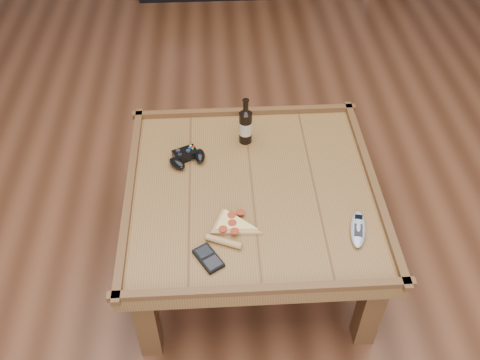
{
  "coord_description": "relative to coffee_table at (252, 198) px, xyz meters",
  "views": [
    {
      "loc": [
        -0.13,
        -1.48,
        1.97
      ],
      "look_at": [
        -0.05,
        -0.02,
        0.52
      ],
      "focal_mm": 40.0,
      "sensor_mm": 36.0,
      "label": 1
    }
  ],
  "objects": [
    {
      "name": "smartphone",
      "position": [
        -0.18,
        -0.34,
        0.07
      ],
      "size": [
        0.12,
        0.14,
        0.02
      ],
      "rotation": [
        0.0,
        0.0,
        0.55
      ],
      "color": "black",
      "rests_on": "coffee_table"
    },
    {
      "name": "beer_bottle",
      "position": [
        -0.01,
        0.29,
        0.15
      ],
      "size": [
        0.06,
        0.06,
        0.22
      ],
      "color": "black",
      "rests_on": "coffee_table"
    },
    {
      "name": "coffee_table",
      "position": [
        0.0,
        0.0,
        0.0
      ],
      "size": [
        1.03,
        1.03,
        0.48
      ],
      "color": "brown",
      "rests_on": "ground"
    },
    {
      "name": "remote_control",
      "position": [
        0.37,
        -0.24,
        0.07
      ],
      "size": [
        0.09,
        0.19,
        0.03
      ],
      "rotation": [
        0.0,
        0.0,
        -0.23
      ],
      "color": "#979BA4",
      "rests_on": "coffee_table"
    },
    {
      "name": "pizza_slice",
      "position": [
        -0.09,
        -0.2,
        0.07
      ],
      "size": [
        0.23,
        0.28,
        0.02
      ],
      "rotation": [
        0.0,
        0.0,
        -0.39
      ],
      "color": "tan",
      "rests_on": "coffee_table"
    },
    {
      "name": "game_controller",
      "position": [
        -0.26,
        0.17,
        0.08
      ],
      "size": [
        0.16,
        0.15,
        0.05
      ],
      "rotation": [
        0.0,
        0.0,
        0.42
      ],
      "color": "black",
      "rests_on": "coffee_table"
    },
    {
      "name": "ground",
      "position": [
        0.0,
        0.0,
        -0.39
      ],
      "size": [
        6.0,
        6.0,
        0.0
      ],
      "primitive_type": "plane",
      "color": "#422212",
      "rests_on": "ground"
    }
  ]
}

